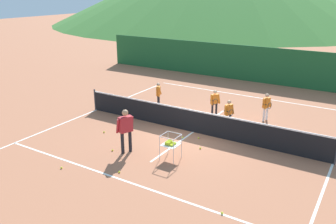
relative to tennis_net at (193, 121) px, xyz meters
name	(u,v)px	position (x,y,z in m)	size (l,w,h in m)	color
ground_plane	(193,132)	(0.00, 0.00, -0.50)	(120.00, 120.00, 0.00)	#A86647
line_baseline_near	(124,181)	(0.00, -4.62, -0.50)	(10.79, 0.08, 0.01)	white
line_baseline_far	(245,96)	(0.00, 6.20, -0.50)	(10.79, 0.08, 0.01)	white
line_sideline_west	(97,110)	(-5.39, 0.00, -0.50)	(0.08, 10.83, 0.01)	white
line_sideline_east	(333,164)	(5.39, 0.00, -0.50)	(0.08, 10.83, 0.01)	white
line_service_center	(193,132)	(0.00, 0.00, -0.50)	(0.08, 6.33, 0.01)	white
tennis_net	(193,121)	(0.00, 0.00, 0.00)	(10.97, 0.08, 1.05)	#333338
instructor	(126,127)	(-1.18, -2.97, 0.49)	(0.49, 0.83, 1.65)	black
student_0	(158,93)	(-3.04, 2.01, 0.26)	(0.35, 0.52, 1.26)	black
student_1	(215,101)	(-0.05, 2.20, 0.27)	(0.41, 0.70, 1.28)	black
student_2	(229,111)	(1.05, 1.20, 0.25)	(0.41, 0.68, 1.24)	black
student_3	(266,105)	(2.15, 2.91, 0.27)	(0.42, 0.68, 1.27)	silver
ball_cart	(170,143)	(0.44, -2.58, 0.09)	(0.58, 0.58, 0.90)	#B7B7BC
tennis_ball_0	(112,150)	(-1.69, -3.18, -0.47)	(0.07, 0.07, 0.07)	yellow
tennis_ball_1	(222,213)	(3.30, -4.61, -0.47)	(0.07, 0.07, 0.07)	yellow
tennis_ball_2	(200,148)	(0.99, -1.31, -0.47)	(0.07, 0.07, 0.07)	yellow
tennis_ball_3	(104,132)	(-3.13, -2.02, -0.47)	(0.07, 0.07, 0.07)	yellow
tennis_ball_4	(119,172)	(-0.44, -4.32, -0.47)	(0.07, 0.07, 0.07)	yellow
tennis_ball_5	(198,138)	(0.51, -0.51, -0.47)	(0.07, 0.07, 0.07)	yellow
tennis_ball_6	(183,137)	(-0.07, -0.78, -0.47)	(0.07, 0.07, 0.07)	yellow
tennis_ball_7	(61,168)	(-2.26, -5.11, -0.47)	(0.07, 0.07, 0.07)	yellow
windscreen_fence	(265,65)	(0.00, 9.52, 0.64)	(23.73, 0.08, 2.27)	#1E5B2D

